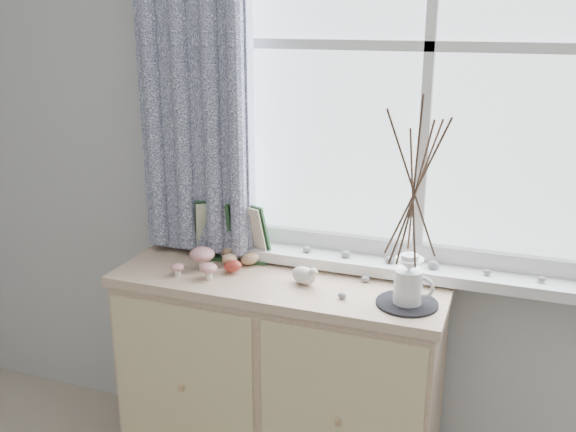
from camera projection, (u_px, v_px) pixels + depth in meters
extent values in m
cube|color=#B9B9B7|center=(341.00, 144.00, 2.34)|extent=(4.00, 0.04, 2.60)
cube|color=white|center=(431.00, 46.00, 2.13)|extent=(1.30, 0.01, 1.40)
cube|color=silver|center=(413.00, 269.00, 2.29)|extent=(1.45, 0.16, 0.04)
cube|color=black|center=(193.00, 36.00, 2.28)|extent=(0.44, 0.06, 1.61)
cube|color=beige|center=(280.00, 384.00, 2.44)|extent=(1.17, 0.43, 0.81)
cube|color=beige|center=(280.00, 281.00, 2.31)|extent=(1.20, 0.45, 0.03)
cube|color=beige|center=(184.00, 400.00, 2.33)|extent=(0.55, 0.01, 0.75)
cylinder|color=silver|center=(202.00, 262.00, 2.36)|extent=(0.03, 0.03, 0.06)
ellipsoid|color=#9B0507|center=(202.00, 254.00, 2.35)|extent=(0.09, 0.09, 0.05)
cylinder|color=silver|center=(209.00, 274.00, 2.28)|extent=(0.03, 0.03, 0.04)
ellipsoid|color=#9B0507|center=(208.00, 268.00, 2.27)|extent=(0.06, 0.06, 0.04)
cylinder|color=silver|center=(178.00, 271.00, 2.31)|extent=(0.02, 0.02, 0.03)
ellipsoid|color=#9B0507|center=(177.00, 267.00, 2.30)|extent=(0.05, 0.05, 0.03)
ellipsoid|color=tan|center=(230.00, 259.00, 2.39)|extent=(0.06, 0.04, 0.07)
ellipsoid|color=tan|center=(228.00, 251.00, 2.47)|extent=(0.06, 0.04, 0.07)
ellipsoid|color=maroon|center=(233.00, 266.00, 2.33)|extent=(0.06, 0.04, 0.07)
ellipsoid|color=tan|center=(250.00, 259.00, 2.40)|extent=(0.06, 0.04, 0.07)
cylinder|color=black|center=(407.00, 303.00, 2.08)|extent=(0.20, 0.20, 0.01)
cylinder|color=white|center=(408.00, 286.00, 2.07)|extent=(0.12, 0.12, 0.11)
cone|color=white|center=(409.00, 264.00, 2.04)|extent=(0.09, 0.09, 0.04)
cylinder|color=white|center=(410.00, 258.00, 2.04)|extent=(0.06, 0.06, 0.03)
torus|color=white|center=(424.00, 287.00, 2.05)|extent=(0.07, 0.03, 0.07)
ellipsoid|color=gray|center=(342.00, 296.00, 2.12)|extent=(0.03, 0.03, 0.02)
ellipsoid|color=gray|center=(365.00, 279.00, 2.26)|extent=(0.03, 0.03, 0.02)
ellipsoid|color=gray|center=(410.00, 303.00, 2.07)|extent=(0.03, 0.03, 0.02)
ellipsoid|color=gray|center=(336.00, 271.00, 2.33)|extent=(0.03, 0.03, 0.02)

